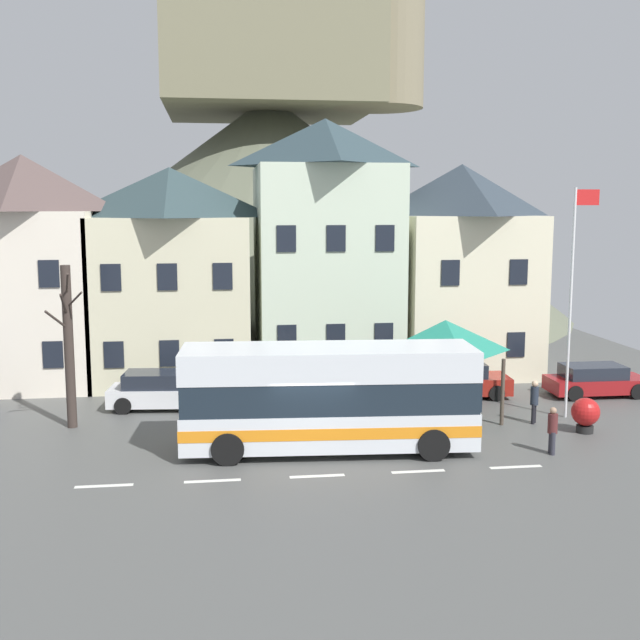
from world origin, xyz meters
name	(u,v)px	position (x,y,z in m)	size (l,w,h in m)	color
ground_plane	(310,459)	(0.00, 0.00, -0.03)	(40.00, 60.00, 0.07)	#4E504E
townhouse_00	(27,272)	(-10.86, 11.65, 4.96)	(5.86, 5.36, 9.92)	silver
townhouse_01	(172,275)	(-4.76, 12.20, 4.73)	(6.71, 6.46, 9.46)	beige
townhouse_02	(325,249)	(2.19, 12.20, 5.83)	(6.23, 6.46, 11.65)	beige
townhouse_03	(460,268)	(8.66, 12.42, 4.85)	(6.09, 6.91, 9.70)	beige
hilltop_castle	(271,198)	(1.25, 33.87, 8.43)	(42.89, 42.89, 22.48)	#5A5E4B
transit_bus	(329,399)	(0.68, 0.70, 1.69)	(9.42, 3.25, 3.35)	silver
bus_shelter	(445,336)	(5.58, 4.41, 2.97)	(3.60, 3.60, 3.58)	#473D33
parked_car_00	(159,391)	(-5.06, 6.76, 0.69)	(4.00, 2.15, 1.43)	silver
parked_car_01	(457,380)	(6.96, 7.10, 0.69)	(4.18, 2.21, 1.42)	maroon
parked_car_03	(596,380)	(12.67, 6.47, 0.63)	(4.06, 1.90, 1.29)	maroon
pedestrian_00	(552,429)	(7.59, -0.62, 0.80)	(0.31, 0.35, 1.51)	#2D2D38
pedestrian_01	(534,399)	(8.44, 2.79, 0.92)	(0.29, 0.29, 1.58)	black
pedestrian_02	(467,400)	(5.99, 2.96, 0.92)	(0.34, 0.34, 1.58)	black
public_bench	(432,390)	(5.68, 6.42, 0.47)	(1.60, 0.48, 0.87)	brown
flagpole	(573,289)	(10.02, 3.44, 4.79)	(0.95, 0.10, 8.41)	silver
harbour_buoy	(585,413)	(9.73, 1.47, 0.68)	(0.97, 0.97, 1.22)	black
bare_tree_00	(69,345)	(-7.93, 4.49, 2.94)	(1.30, 1.24, 5.74)	#382D28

